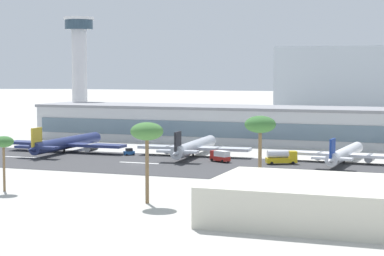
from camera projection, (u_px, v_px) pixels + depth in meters
name	position (u px, v px, depth m)	size (l,w,h in m)	color
ground_plane	(135.00, 165.00, 198.13)	(1400.00, 1400.00, 0.00)	#B2AFA8
runway_strip	(141.00, 163.00, 201.53)	(800.00, 42.98, 0.08)	#38383A
runway_centreline_dash_3	(22.00, 157.00, 214.80)	(12.00, 1.20, 0.01)	white
runway_centreline_dash_4	(139.00, 163.00, 201.71)	(12.00, 1.20, 0.01)	white
runway_centreline_dash_5	(284.00, 170.00, 187.52)	(12.00, 1.20, 0.01)	white
terminal_building	(240.00, 124.00, 260.01)	(154.70, 26.60, 13.01)	#B7BABC
control_tower	(79.00, 63.00, 309.59)	(12.96, 12.96, 48.64)	silver
distant_hotel_block	(373.00, 83.00, 380.76)	(101.57, 25.24, 38.51)	#A8B2BC
airliner_gold_tail_gate_0	(64.00, 144.00, 227.02)	(39.86, 43.61, 9.11)	navy
airliner_black_tail_gate_1	(193.00, 147.00, 216.76)	(34.77, 42.32, 8.83)	silver
airliner_navy_tail_gate_2	(344.00, 154.00, 201.01)	(31.34, 39.16, 8.17)	white
service_box_truck_0	(220.00, 156.00, 203.90)	(6.43, 4.91, 3.25)	#B2231E
service_baggage_tug_1	(129.00, 152.00, 220.02)	(3.37, 3.42, 2.20)	#23569E
service_fuel_truck_2	(281.00, 157.00, 199.05)	(8.74, 6.21, 3.95)	gold
palm_tree_0	(147.00, 133.00, 139.67)	(6.41, 6.41, 15.91)	brown
palm_tree_1	(4.00, 143.00, 153.92)	(4.38, 4.38, 11.92)	brown
palm_tree_2	(260.00, 126.00, 148.58)	(6.48, 6.48, 16.60)	brown
foreground_hangar	(338.00, 202.00, 123.14)	(43.45, 27.42, 6.87)	beige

